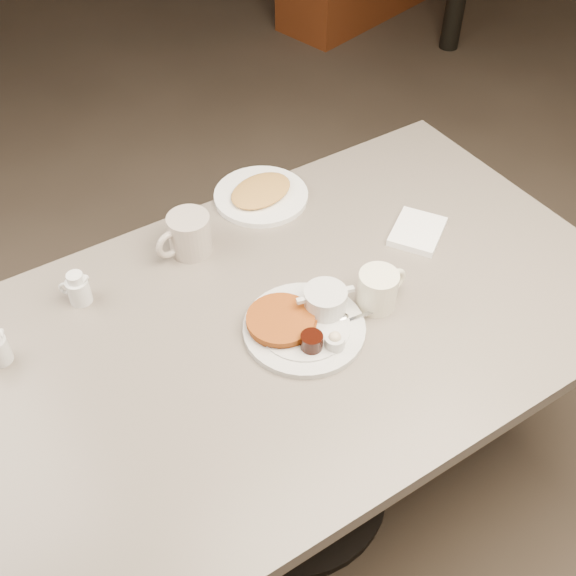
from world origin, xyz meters
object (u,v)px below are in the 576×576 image
diner_table (293,364)px  coffee_mug_near (379,289)px  coffee_mug_far (188,235)px  hash_plate (261,194)px  creamer_right (78,289)px  main_plate (305,321)px

diner_table → coffee_mug_near: bearing=-21.2°
coffee_mug_far → hash_plate: coffee_mug_far is taller
creamer_right → hash_plate: 0.53m
hash_plate → main_plate: bearing=-109.2°
main_plate → hash_plate: size_ratio=1.14×
diner_table → coffee_mug_far: coffee_mug_far is taller
coffee_mug_near → coffee_mug_far: (-0.27, 0.38, 0.00)m
creamer_right → coffee_mug_near: bearing=-33.4°
coffee_mug_near → hash_plate: (-0.02, 0.46, -0.03)m
main_plate → coffee_mug_near: 0.18m
coffee_mug_far → creamer_right: coffee_mug_far is taller
hash_plate → creamer_right: bearing=-169.6°
creamer_right → hash_plate: creamer_right is taller
coffee_mug_near → creamer_right: bearing=146.6°
coffee_mug_far → creamer_right: size_ratio=1.88×
coffee_mug_near → diner_table: bearing=158.8°
creamer_right → hash_plate: size_ratio=0.27×
main_plate → coffee_mug_far: coffee_mug_far is taller
diner_table → main_plate: main_plate is taller
diner_table → coffee_mug_near: size_ratio=11.90×
coffee_mug_far → hash_plate: size_ratio=0.50×
main_plate → coffee_mug_near: bearing=-8.7°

